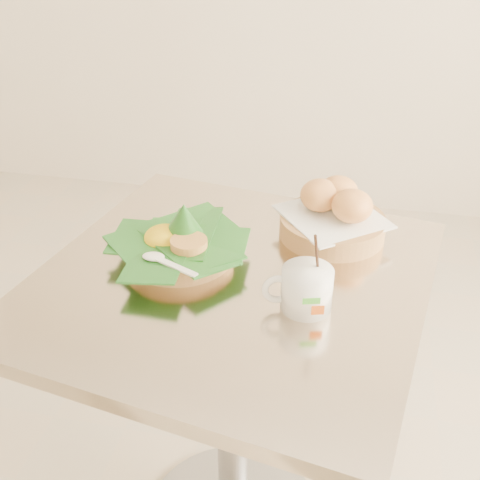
% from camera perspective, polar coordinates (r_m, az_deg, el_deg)
% --- Properties ---
extents(cafe_table, '(0.81, 0.81, 0.75)m').
position_cam_1_polar(cafe_table, '(1.26, -0.73, -11.77)').
color(cafe_table, gray).
rests_on(cafe_table, floor).
extents(rice_basket, '(0.26, 0.26, 0.13)m').
position_cam_1_polar(rice_basket, '(1.16, -5.82, -0.15)').
color(rice_basket, tan).
rests_on(rice_basket, cafe_table).
extents(bread_basket, '(0.26, 0.26, 0.11)m').
position_cam_1_polar(bread_basket, '(1.24, 8.89, 2.36)').
color(bread_basket, tan).
rests_on(bread_basket, cafe_table).
extents(coffee_mug, '(0.12, 0.09, 0.15)m').
position_cam_1_polar(coffee_mug, '(1.02, 6.22, -4.54)').
color(coffee_mug, white).
rests_on(coffee_mug, cafe_table).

